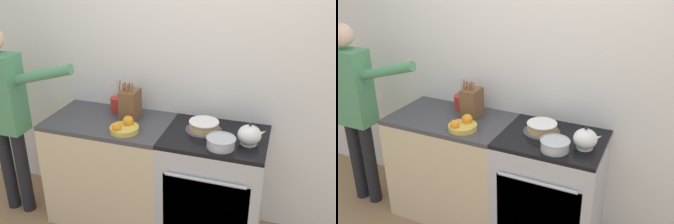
% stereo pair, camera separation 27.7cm
% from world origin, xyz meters
% --- Properties ---
extents(wall_back, '(8.00, 0.04, 2.60)m').
position_xyz_m(wall_back, '(0.00, 0.62, 1.30)').
color(wall_back, silver).
rests_on(wall_back, ground_plane).
extents(counter_cabinet, '(0.99, 0.60, 0.92)m').
position_xyz_m(counter_cabinet, '(-0.63, 0.30, 0.46)').
color(counter_cabinet, beige).
rests_on(counter_cabinet, ground_plane).
extents(stove_range, '(0.76, 0.64, 0.92)m').
position_xyz_m(stove_range, '(0.25, 0.30, 0.46)').
color(stove_range, '#B7BABF').
rests_on(stove_range, ground_plane).
extents(layer_cake, '(0.28, 0.28, 0.08)m').
position_xyz_m(layer_cake, '(0.14, 0.35, 0.95)').
color(layer_cake, '#4C4C51').
rests_on(layer_cake, stove_range).
extents(tea_kettle, '(0.20, 0.17, 0.16)m').
position_xyz_m(tea_kettle, '(0.50, 0.24, 0.99)').
color(tea_kettle, white).
rests_on(tea_kettle, stove_range).
extents(mixing_bowl, '(0.21, 0.21, 0.08)m').
position_xyz_m(mixing_bowl, '(0.32, 0.13, 0.96)').
color(mixing_bowl, '#B7BABF').
rests_on(mixing_bowl, stove_range).
extents(knife_block, '(0.13, 0.17, 0.31)m').
position_xyz_m(knife_block, '(-0.48, 0.39, 1.04)').
color(knife_block, brown).
rests_on(knife_block, counter_cabinet).
extents(utensil_crock, '(0.12, 0.12, 0.29)m').
position_xyz_m(utensil_crock, '(-0.63, 0.50, 0.98)').
color(utensil_crock, red).
rests_on(utensil_crock, counter_cabinet).
extents(fruit_bowl, '(0.22, 0.22, 0.11)m').
position_xyz_m(fruit_bowl, '(-0.42, 0.15, 0.95)').
color(fruit_bowl, gold).
rests_on(fruit_bowl, counter_cabinet).
extents(person_baker, '(0.93, 0.20, 1.65)m').
position_xyz_m(person_baker, '(-1.46, 0.10, 0.99)').
color(person_baker, black).
rests_on(person_baker, ground_plane).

